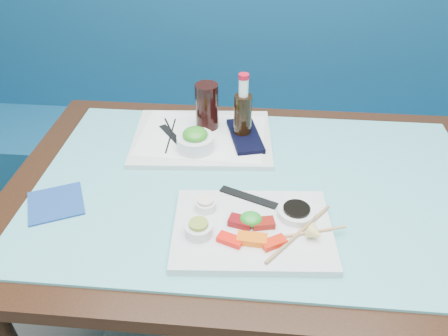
# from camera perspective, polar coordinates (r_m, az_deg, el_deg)

# --- Properties ---
(booth_bench) EXTENTS (3.00, 0.56, 1.17)m
(booth_bench) POSITION_cam_1_polar(r_m,az_deg,el_deg) (2.12, 4.57, 3.97)
(booth_bench) COLOR navy
(booth_bench) RESTS_ON ground
(dining_table) EXTENTS (1.40, 0.90, 0.75)m
(dining_table) POSITION_cam_1_polar(r_m,az_deg,el_deg) (1.27, 4.22, -5.33)
(dining_table) COLOR black
(dining_table) RESTS_ON ground
(glass_top) EXTENTS (1.22, 0.76, 0.01)m
(glass_top) POSITION_cam_1_polar(r_m,az_deg,el_deg) (1.21, 4.40, -2.27)
(glass_top) COLOR #5CB2B8
(glass_top) RESTS_ON dining_table
(sashimi_plate) EXTENTS (0.40, 0.30, 0.02)m
(sashimi_plate) POSITION_cam_1_polar(r_m,az_deg,el_deg) (1.06, 3.74, -8.03)
(sashimi_plate) COLOR silver
(sashimi_plate) RESTS_ON glass_top
(salmon_left) EXTENTS (0.07, 0.05, 0.01)m
(salmon_left) POSITION_cam_1_polar(r_m,az_deg,el_deg) (1.01, 0.80, -9.36)
(salmon_left) COLOR #FA150A
(salmon_left) RESTS_ON sashimi_plate
(salmon_mid) EXTENTS (0.07, 0.04, 0.02)m
(salmon_mid) POSITION_cam_1_polar(r_m,az_deg,el_deg) (1.02, 3.67, -9.27)
(salmon_mid) COLOR #F96009
(salmon_mid) RESTS_ON sashimi_plate
(salmon_right) EXTENTS (0.06, 0.05, 0.01)m
(salmon_right) POSITION_cam_1_polar(r_m,az_deg,el_deg) (1.01, 6.52, -9.67)
(salmon_right) COLOR red
(salmon_right) RESTS_ON sashimi_plate
(tuna_left) EXTENTS (0.06, 0.05, 0.02)m
(tuna_left) POSITION_cam_1_polar(r_m,az_deg,el_deg) (1.05, 2.15, -7.02)
(tuna_left) COLOR maroon
(tuna_left) RESTS_ON sashimi_plate
(tuna_right) EXTENTS (0.06, 0.04, 0.02)m
(tuna_right) POSITION_cam_1_polar(r_m,az_deg,el_deg) (1.05, 5.15, -7.20)
(tuna_right) COLOR maroon
(tuna_right) RESTS_ON sashimi_plate
(seaweed_garnish) EXTENTS (0.07, 0.06, 0.03)m
(seaweed_garnish) POSITION_cam_1_polar(r_m,az_deg,el_deg) (1.05, 3.54, -6.68)
(seaweed_garnish) COLOR #229324
(seaweed_garnish) RESTS_ON sashimi_plate
(ramekin_wasabi) EXTENTS (0.08, 0.08, 0.03)m
(ramekin_wasabi) POSITION_cam_1_polar(r_m,az_deg,el_deg) (1.03, -3.31, -8.03)
(ramekin_wasabi) COLOR silver
(ramekin_wasabi) RESTS_ON sashimi_plate
(wasabi_fill) EXTENTS (0.05, 0.05, 0.01)m
(wasabi_fill) POSITION_cam_1_polar(r_m,az_deg,el_deg) (1.02, -3.35, -7.29)
(wasabi_fill) COLOR olive
(wasabi_fill) RESTS_ON ramekin_wasabi
(ramekin_ginger) EXTENTS (0.06, 0.06, 0.02)m
(ramekin_ginger) POSITION_cam_1_polar(r_m,az_deg,el_deg) (1.10, -2.41, -4.85)
(ramekin_ginger) COLOR white
(ramekin_ginger) RESTS_ON sashimi_plate
(ginger_fill) EXTENTS (0.05, 0.05, 0.01)m
(ginger_fill) POSITION_cam_1_polar(r_m,az_deg,el_deg) (1.09, -2.43, -4.25)
(ginger_fill) COLOR beige
(ginger_fill) RESTS_ON ramekin_ginger
(soy_dish) EXTENTS (0.10, 0.10, 0.02)m
(soy_dish) POSITION_cam_1_polar(r_m,az_deg,el_deg) (1.09, 9.41, -5.74)
(soy_dish) COLOR silver
(soy_dish) RESTS_ON sashimi_plate
(soy_fill) EXTENTS (0.07, 0.07, 0.01)m
(soy_fill) POSITION_cam_1_polar(r_m,az_deg,el_deg) (1.08, 9.48, -5.26)
(soy_fill) COLOR black
(soy_fill) RESTS_ON soy_dish
(lemon_wedge) EXTENTS (0.05, 0.05, 0.04)m
(lemon_wedge) POSITION_cam_1_polar(r_m,az_deg,el_deg) (1.03, 11.89, -8.38)
(lemon_wedge) COLOR #FFDD78
(lemon_wedge) RESTS_ON sashimi_plate
(chopstick_sleeve) EXTENTS (0.16, 0.08, 0.00)m
(chopstick_sleeve) POSITION_cam_1_polar(r_m,az_deg,el_deg) (1.13, 3.20, -3.83)
(chopstick_sleeve) COLOR black
(chopstick_sleeve) RESTS_ON sashimi_plate
(wooden_chopstick_a) EXTENTS (0.16, 0.21, 0.01)m
(wooden_chopstick_a) POSITION_cam_1_polar(r_m,az_deg,el_deg) (1.05, 9.81, -8.33)
(wooden_chopstick_a) COLOR #9A7448
(wooden_chopstick_a) RESTS_ON sashimi_plate
(wooden_chopstick_b) EXTENTS (0.20, 0.07, 0.01)m
(wooden_chopstick_b) POSITION_cam_1_polar(r_m,az_deg,el_deg) (1.05, 10.36, -8.38)
(wooden_chopstick_b) COLOR tan
(wooden_chopstick_b) RESTS_ON sashimi_plate
(serving_tray) EXTENTS (0.45, 0.35, 0.02)m
(serving_tray) POSITION_cam_1_polar(r_m,az_deg,el_deg) (1.39, -2.85, 3.95)
(serving_tray) COLOR silver
(serving_tray) RESTS_ON glass_top
(paper_placemat) EXTENTS (0.39, 0.28, 0.00)m
(paper_placemat) POSITION_cam_1_polar(r_m,az_deg,el_deg) (1.38, -2.86, 4.27)
(paper_placemat) COLOR white
(paper_placemat) RESTS_ON serving_tray
(seaweed_bowl) EXTENTS (0.14, 0.14, 0.04)m
(seaweed_bowl) POSITION_cam_1_polar(r_m,az_deg,el_deg) (1.31, -3.74, 3.32)
(seaweed_bowl) COLOR silver
(seaweed_bowl) RESTS_ON serving_tray
(seaweed_salad) EXTENTS (0.08, 0.08, 0.04)m
(seaweed_salad) POSITION_cam_1_polar(r_m,az_deg,el_deg) (1.29, -3.79, 4.40)
(seaweed_salad) COLOR #2F8E20
(seaweed_salad) RESTS_ON seaweed_bowl
(cola_glass) EXTENTS (0.09, 0.09, 0.15)m
(cola_glass) POSITION_cam_1_polar(r_m,az_deg,el_deg) (1.39, -2.24, 8.03)
(cola_glass) COLOR black
(cola_glass) RESTS_ON serving_tray
(navy_pouch) EXTENTS (0.13, 0.21, 0.02)m
(navy_pouch) POSITION_cam_1_polar(r_m,az_deg,el_deg) (1.37, 2.76, 4.22)
(navy_pouch) COLOR black
(navy_pouch) RESTS_ON serving_tray
(fork) EXTENTS (0.04, 0.09, 0.01)m
(fork) POSITION_cam_1_polar(r_m,az_deg,el_deg) (1.46, 2.74, 6.38)
(fork) COLOR white
(fork) RESTS_ON serving_tray
(black_chopstick_a) EXTENTS (0.01, 0.20, 0.01)m
(black_chopstick_a) POSITION_cam_1_polar(r_m,az_deg,el_deg) (1.39, -6.98, 4.27)
(black_chopstick_a) COLOR black
(black_chopstick_a) RESTS_ON serving_tray
(black_chopstick_b) EXTENTS (0.10, 0.20, 0.01)m
(black_chopstick_b) POSITION_cam_1_polar(r_m,az_deg,el_deg) (1.39, -6.65, 4.26)
(black_chopstick_b) COLOR black
(black_chopstick_b) RESTS_ON serving_tray
(tray_sleeve) EXTENTS (0.11, 0.13, 0.00)m
(tray_sleeve) POSITION_cam_1_polar(r_m,az_deg,el_deg) (1.39, -6.81, 4.24)
(tray_sleeve) COLOR black
(tray_sleeve) RESTS_ON serving_tray
(cola_bottle_body) EXTENTS (0.06, 0.06, 0.16)m
(cola_bottle_body) POSITION_cam_1_polar(r_m,az_deg,el_deg) (1.35, 2.45, 6.45)
(cola_bottle_body) COLOR black
(cola_bottle_body) RESTS_ON glass_top
(cola_bottle_neck) EXTENTS (0.03, 0.03, 0.06)m
(cola_bottle_neck) POSITION_cam_1_polar(r_m,az_deg,el_deg) (1.30, 2.57, 10.49)
(cola_bottle_neck) COLOR white
(cola_bottle_neck) RESTS_ON cola_bottle_body
(cola_bottle_cap) EXTENTS (0.03, 0.03, 0.01)m
(cola_bottle_cap) POSITION_cam_1_polar(r_m,az_deg,el_deg) (1.29, 2.61, 11.87)
(cola_bottle_cap) COLOR red
(cola_bottle_cap) RESTS_ON cola_bottle_neck
(blue_napkin) EXTENTS (0.18, 0.18, 0.01)m
(blue_napkin) POSITION_cam_1_polar(r_m,az_deg,el_deg) (1.22, -21.13, -4.31)
(blue_napkin) COLOR navy
(blue_napkin) RESTS_ON glass_top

